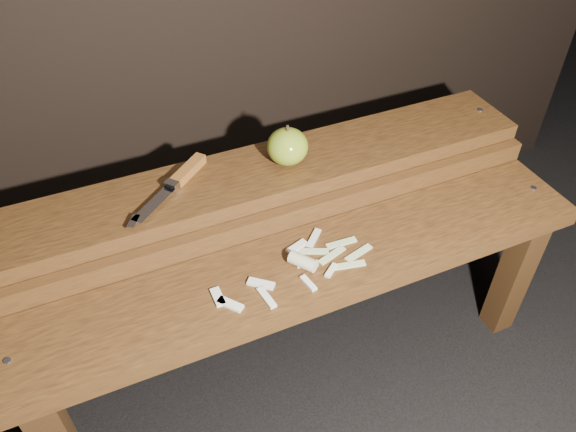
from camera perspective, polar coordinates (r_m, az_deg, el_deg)
name	(u,v)px	position (r m, az deg, el deg)	size (l,w,h in m)	color
ground	(298,362)	(1.47, 0.98, -14.62)	(60.00, 60.00, 0.00)	black
bench_front_tier	(312,288)	(1.15, 2.46, -7.30)	(1.20, 0.20, 0.42)	#341E0D
bench_rear_tier	(269,199)	(1.25, -1.96, 1.76)	(1.20, 0.21, 0.50)	#341E0D
apple	(288,146)	(1.19, -0.05, 7.08)	(0.09, 0.09, 0.09)	olive
knife	(180,179)	(1.17, -10.93, 3.75)	(0.20, 0.17, 0.02)	brown
apple_scraps	(300,266)	(1.09, 1.18, -5.07)	(0.33, 0.16, 0.03)	beige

